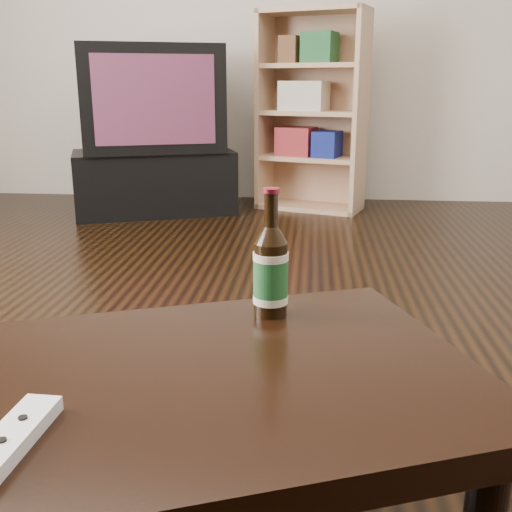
# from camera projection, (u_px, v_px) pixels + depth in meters

# --- Properties ---
(floor) EXTENTS (5.00, 6.00, 0.01)m
(floor) POSITION_uv_depth(u_px,v_px,m) (133.00, 377.00, 1.85)
(floor) COLOR black
(floor) RESTS_ON ground
(wall_back) EXTENTS (5.00, 0.02, 2.70)m
(wall_back) POSITION_uv_depth(u_px,v_px,m) (242.00, 14.00, 4.35)
(wall_back) COLOR beige
(wall_back) RESTS_ON ground
(tv_stand) EXTENTS (1.18, 0.86, 0.42)m
(tv_stand) POSITION_uv_depth(u_px,v_px,m) (155.00, 182.00, 4.12)
(tv_stand) COLOR black
(tv_stand) RESTS_ON floor
(tv) EXTENTS (1.05, 0.85, 0.68)m
(tv) POSITION_uv_depth(u_px,v_px,m) (151.00, 99.00, 3.96)
(tv) COLOR black
(tv) RESTS_ON tv_stand
(bookshelf) EXTENTS (0.79, 0.54, 1.34)m
(bookshelf) POSITION_uv_depth(u_px,v_px,m) (312.00, 109.00, 4.13)
(bookshelf) COLOR tan
(bookshelf) RESTS_ON floor
(coffee_table) EXTENTS (1.24, 0.98, 0.41)m
(coffee_table) POSITION_uv_depth(u_px,v_px,m) (151.00, 408.00, 0.98)
(coffee_table) COLOR black
(coffee_table) RESTS_ON floor
(beer_bottle) EXTENTS (0.09, 0.09, 0.26)m
(beer_bottle) POSITION_uv_depth(u_px,v_px,m) (271.00, 271.00, 1.21)
(beer_bottle) COLOR black
(beer_bottle) RESTS_ON coffee_table
(remote) EXTENTS (0.06, 0.20, 0.02)m
(remote) POSITION_uv_depth(u_px,v_px,m) (11.00, 439.00, 0.79)
(remote) COLOR silver
(remote) RESTS_ON coffee_table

